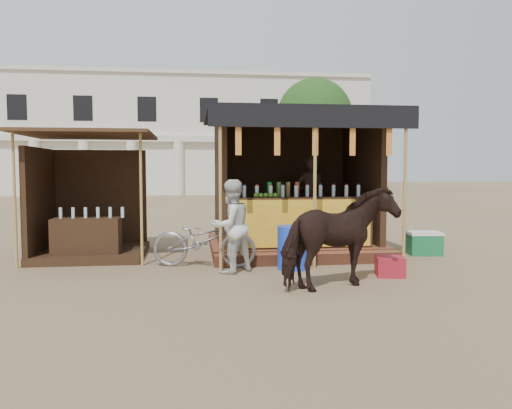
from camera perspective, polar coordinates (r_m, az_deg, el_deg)
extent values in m
plane|color=#846B4C|center=(6.99, 1.66, -9.95)|extent=(120.00, 120.00, 0.00)
cube|color=brown|center=(10.53, 4.13, -4.62)|extent=(3.40, 2.80, 0.22)
cube|color=brown|center=(9.04, 6.06, -6.13)|extent=(3.40, 0.35, 0.20)
cube|color=#352013|center=(9.53, 5.26, -1.98)|extent=(2.60, 0.55, 0.95)
cube|color=orange|center=(9.26, 5.64, -2.16)|extent=(2.50, 0.02, 0.88)
cube|color=#352013|center=(11.64, 2.96, 2.93)|extent=(3.00, 0.12, 2.50)
cube|color=#352013|center=(10.22, -4.11, 2.78)|extent=(0.12, 2.50, 2.50)
cube|color=#352013|center=(10.81, 12.00, 2.77)|extent=(0.12, 2.50, 2.50)
cube|color=black|center=(10.27, 4.43, 9.94)|extent=(3.60, 3.60, 0.06)
cube|color=black|center=(8.52, 6.86, 9.93)|extent=(3.60, 0.06, 0.36)
cylinder|color=tan|center=(8.28, -4.08, 1.84)|extent=(0.06, 0.06, 2.75)
cylinder|color=tan|center=(8.51, 6.74, 1.88)|extent=(0.06, 0.06, 2.75)
cylinder|color=tan|center=(9.03, 16.65, 1.86)|extent=(0.06, 0.06, 2.75)
cube|color=red|center=(8.31, -2.03, 7.55)|extent=(0.10, 0.02, 0.55)
cube|color=red|center=(8.39, 2.44, 7.51)|extent=(0.10, 0.02, 0.55)
cube|color=red|center=(8.52, 6.79, 7.43)|extent=(0.10, 0.02, 0.55)
cube|color=red|center=(8.70, 10.98, 7.32)|extent=(0.10, 0.02, 0.55)
cube|color=red|center=(8.92, 14.98, 7.17)|extent=(0.10, 0.02, 0.55)
imported|color=black|center=(10.61, 6.21, 0.78)|extent=(0.65, 0.44, 1.75)
cube|color=#352013|center=(10.23, -18.17, -5.26)|extent=(2.00, 2.00, 0.15)
cube|color=#352013|center=(11.05, -17.34, 0.52)|extent=(1.90, 0.10, 2.10)
cube|color=#352013|center=(10.35, -23.46, 0.15)|extent=(0.10, 1.90, 2.10)
cube|color=#472D19|center=(10.02, -18.56, 7.59)|extent=(2.40, 2.40, 0.06)
cylinder|color=tan|center=(9.37, -25.86, 0.48)|extent=(0.05, 0.05, 2.35)
cylinder|color=tan|center=(8.92, -12.98, 0.62)|extent=(0.05, 0.05, 2.35)
cube|color=#352013|center=(9.70, -18.78, -3.83)|extent=(1.20, 0.50, 0.80)
imported|color=black|center=(7.13, 9.46, -3.79)|extent=(1.89, 1.43, 1.45)
imported|color=gray|center=(8.69, -5.96, -4.03)|extent=(1.90, 1.02, 0.95)
imported|color=silver|center=(8.15, -2.88, -2.50)|extent=(0.94, 0.89, 1.53)
cylinder|color=blue|center=(8.49, 4.17, -4.94)|extent=(0.60, 0.60, 0.73)
cube|color=maroon|center=(8.23, 15.06, -6.85)|extent=(0.50, 0.47, 0.31)
cube|color=#186C3C|center=(10.46, 18.68, -4.38)|extent=(0.66, 0.49, 0.40)
cube|color=white|center=(10.43, 18.71, -3.13)|extent=(0.68, 0.51, 0.06)
cube|color=silver|center=(36.79, -8.70, 7.56)|extent=(26.00, 7.00, 8.00)
cube|color=silver|center=(33.18, -8.86, 7.43)|extent=(26.00, 0.50, 0.40)
cube|color=silver|center=(33.83, -8.94, 14.80)|extent=(26.00, 0.30, 0.25)
cylinder|color=silver|center=(34.57, -23.94, 3.85)|extent=(0.70, 0.70, 3.60)
cylinder|color=silver|center=(33.83, -19.06, 3.98)|extent=(0.70, 0.70, 3.60)
cylinder|color=silver|center=(33.34, -14.00, 4.08)|extent=(0.70, 0.70, 3.60)
cylinder|color=silver|center=(33.12, -8.83, 4.15)|extent=(0.70, 0.70, 3.60)
cylinder|color=silver|center=(33.17, -3.63, 4.19)|extent=(0.70, 0.70, 3.60)
cylinder|color=silver|center=(33.49, 1.52, 4.19)|extent=(0.70, 0.70, 3.60)
cylinder|color=silver|center=(34.07, 6.52, 4.17)|extent=(0.70, 0.70, 3.60)
cylinder|color=silver|center=(34.90, 11.33, 4.11)|extent=(0.70, 0.70, 3.60)
cylinder|color=#382314|center=(29.56, 6.66, 4.58)|extent=(0.50, 0.50, 4.00)
sphere|color=#2C531C|center=(29.72, 6.70, 9.99)|extent=(4.40, 4.40, 4.40)
sphere|color=#2C531C|center=(30.07, 4.92, 8.78)|extent=(2.99, 2.99, 2.99)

